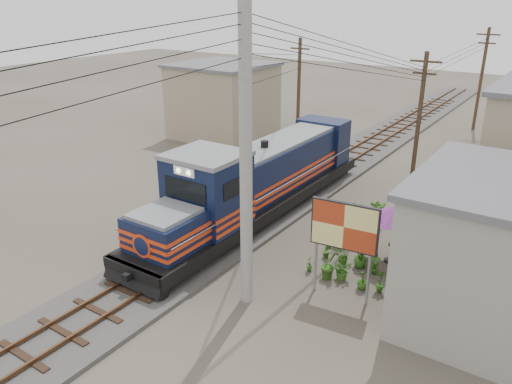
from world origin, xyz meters
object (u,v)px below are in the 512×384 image
Objects in this scene: billboard at (344,229)px; market_umbrella at (395,213)px; locomotive at (257,183)px; vendor at (368,235)px.

market_umbrella is (0.57, 3.32, -0.53)m from billboard.
locomotive is at bearing 141.04° from billboard.
billboard is at bearing -33.40° from locomotive.
locomotive is 4.46× the size of billboard.
market_umbrella is 1.28× the size of vendor.
billboard is 1.92× the size of vendor.
locomotive reaches higher than vendor.
locomotive reaches higher than billboard.
market_umbrella is at bearing 168.64° from vendor.
market_umbrella is (6.59, -0.66, 0.35)m from locomotive.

